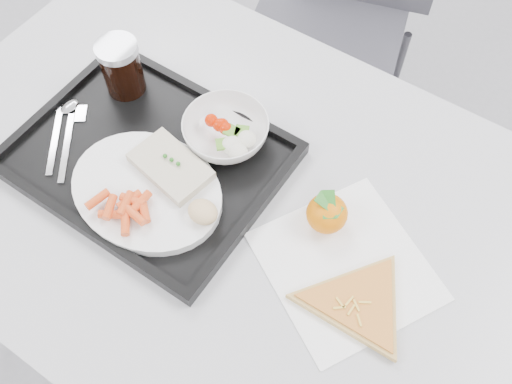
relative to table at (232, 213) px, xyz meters
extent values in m
cube|color=#B0B0B2|center=(0.00, 0.00, 0.05)|extent=(1.20, 0.80, 0.03)
cylinder|color=#47474C|center=(-0.54, 0.34, -0.32)|extent=(0.04, 0.04, 0.72)
cube|color=#393940|center=(-0.19, 0.69, -0.23)|extent=(0.52, 0.52, 0.04)
cylinder|color=#47474C|center=(-0.37, 0.51, -0.47)|extent=(0.03, 0.03, 0.43)
cylinder|color=#47474C|center=(-0.01, 0.51, -0.47)|extent=(0.03, 0.03, 0.43)
cylinder|color=#47474C|center=(-0.37, 0.87, -0.47)|extent=(0.03, 0.03, 0.43)
cylinder|color=#47474C|center=(-0.01, 0.87, -0.47)|extent=(0.03, 0.03, 0.43)
cube|color=black|center=(-0.16, -0.02, 0.07)|extent=(0.45, 0.35, 0.01)
cube|color=black|center=(-0.16, 0.14, 0.09)|extent=(0.45, 0.02, 0.01)
cube|color=black|center=(-0.16, -0.19, 0.09)|extent=(0.45, 0.02, 0.01)
cube|color=black|center=(0.06, -0.02, 0.09)|extent=(0.02, 0.32, 0.01)
cube|color=black|center=(-0.38, -0.02, 0.09)|extent=(0.02, 0.32, 0.01)
cylinder|color=white|center=(-0.11, -0.08, 0.09)|extent=(0.27, 0.27, 0.02)
cube|color=beige|center=(-0.10, -0.03, 0.11)|extent=(0.15, 0.11, 0.02)
sphere|color=#236B1C|center=(-0.11, -0.03, 0.12)|extent=(0.01, 0.01, 0.01)
sphere|color=#236B1C|center=(-0.10, -0.03, 0.12)|extent=(0.01, 0.01, 0.01)
sphere|color=#236B1C|center=(-0.09, -0.03, 0.12)|extent=(0.01, 0.01, 0.01)
ellipsoid|color=tan|center=(0.00, -0.07, 0.12)|extent=(0.05, 0.05, 0.03)
imported|color=white|center=(-0.07, 0.08, 0.11)|extent=(0.15, 0.15, 0.05)
cylinder|color=black|center=(-0.29, 0.08, 0.13)|extent=(0.07, 0.07, 0.10)
cylinder|color=#A5A8AD|center=(-0.29, 0.08, 0.18)|extent=(0.08, 0.08, 0.01)
cube|color=silver|center=(-0.32, -0.09, 0.08)|extent=(0.10, 0.13, 0.00)
ellipsoid|color=silver|center=(-0.35, -0.02, 0.09)|extent=(0.04, 0.05, 0.01)
cube|color=silver|center=(-0.29, -0.09, 0.08)|extent=(0.10, 0.13, 0.00)
cube|color=silver|center=(-0.32, -0.02, 0.08)|extent=(0.04, 0.04, 0.00)
cube|color=white|center=(0.23, -0.01, 0.07)|extent=(0.33, 0.33, 0.00)
ellipsoid|color=#FF5C11|center=(0.16, 0.04, 0.10)|extent=(0.08, 0.08, 0.06)
cube|color=#236B1C|center=(0.16, 0.04, 0.13)|extent=(0.04, 0.05, 0.02)
cube|color=#236B1C|center=(0.16, 0.04, 0.13)|extent=(0.05, 0.02, 0.02)
cylinder|color=#E2B973|center=(0.28, -0.05, 0.08)|extent=(0.30, 0.30, 0.01)
cylinder|color=#A2330B|center=(0.28, -0.05, 0.08)|extent=(0.27, 0.27, 0.00)
cube|color=#EABC47|center=(0.28, -0.06, 0.09)|extent=(0.02, 0.01, 0.00)
cube|color=#EABC47|center=(0.29, -0.08, 0.09)|extent=(0.02, 0.02, 0.00)
cube|color=#EABC47|center=(0.25, -0.07, 0.09)|extent=(0.02, 0.01, 0.00)
cube|color=#EABC47|center=(0.27, -0.07, 0.09)|extent=(0.00, 0.02, 0.00)
cube|color=#EABC47|center=(0.29, -0.05, 0.09)|extent=(0.02, 0.01, 0.00)
cube|color=#EABC47|center=(0.26, -0.08, 0.09)|extent=(0.02, 0.01, 0.00)
cube|color=#EABC47|center=(0.26, -0.06, 0.09)|extent=(0.01, 0.02, 0.00)
cylinder|color=#E54F1E|center=(-0.09, -0.14, 0.11)|extent=(0.04, 0.02, 0.01)
cylinder|color=#E54F1E|center=(-0.11, -0.13, 0.12)|extent=(0.03, 0.05, 0.01)
cylinder|color=#E54F1E|center=(-0.11, -0.12, 0.11)|extent=(0.04, 0.02, 0.01)
cylinder|color=#E54F1E|center=(-0.12, -0.16, 0.11)|extent=(0.04, 0.03, 0.01)
cylinder|color=#E54F1E|center=(-0.09, -0.11, 0.11)|extent=(0.01, 0.04, 0.01)
cylinder|color=#E54F1E|center=(-0.13, -0.15, 0.12)|extent=(0.03, 0.04, 0.01)
cylinder|color=#E54F1E|center=(-0.11, -0.12, 0.11)|extent=(0.02, 0.05, 0.01)
cylinder|color=#E54F1E|center=(-0.15, -0.15, 0.12)|extent=(0.02, 0.04, 0.01)
cylinder|color=#E54F1E|center=(-0.08, -0.12, 0.11)|extent=(0.04, 0.04, 0.01)
cylinder|color=#E54F1E|center=(-0.09, -0.16, 0.11)|extent=(0.04, 0.04, 0.01)
sphere|color=red|center=(-0.06, 0.08, 0.12)|extent=(0.02, 0.02, 0.02)
sphere|color=red|center=(-0.08, 0.08, 0.12)|extent=(0.02, 0.02, 0.02)
sphere|color=red|center=(-0.07, 0.08, 0.12)|extent=(0.02, 0.02, 0.02)
sphere|color=red|center=(-0.10, 0.08, 0.12)|extent=(0.02, 0.02, 0.02)
ellipsoid|color=silver|center=(-0.04, 0.06, 0.12)|extent=(0.03, 0.03, 0.03)
ellipsoid|color=silver|center=(-0.02, 0.08, 0.12)|extent=(0.03, 0.03, 0.03)
ellipsoid|color=silver|center=(-0.02, 0.05, 0.12)|extent=(0.03, 0.03, 0.03)
ellipsoid|color=silver|center=(-0.03, 0.06, 0.12)|extent=(0.03, 0.03, 0.03)
cube|color=#548D27|center=(-0.05, 0.08, 0.12)|extent=(0.02, 0.02, 0.00)
cube|color=#548D27|center=(-0.04, 0.09, 0.12)|extent=(0.03, 0.03, 0.00)
cube|color=#548D27|center=(-0.05, 0.05, 0.12)|extent=(0.03, 0.03, 0.00)
camera|label=1|loc=(0.32, -0.39, 0.91)|focal=40.00mm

